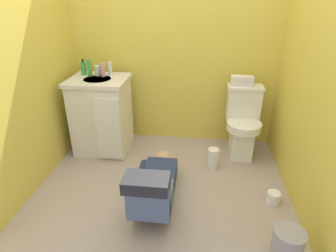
# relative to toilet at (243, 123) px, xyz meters

# --- Properties ---
(ground_plane) EXTENTS (2.76, 2.99, 0.04)m
(ground_plane) POSITION_rel_toilet_xyz_m (-0.77, -0.69, -0.39)
(ground_plane) COLOR #A59287
(wall_back) EXTENTS (2.42, 0.08, 2.40)m
(wall_back) POSITION_rel_toilet_xyz_m (-0.77, 0.34, 0.83)
(wall_back) COLOR gold
(wall_back) RESTS_ON ground_plane
(wall_left) EXTENTS (0.08, 1.99, 2.40)m
(wall_left) POSITION_rel_toilet_xyz_m (-1.94, -0.69, 0.83)
(wall_left) COLOR gold
(wall_left) RESTS_ON ground_plane
(wall_right) EXTENTS (0.08, 1.99, 2.40)m
(wall_right) POSITION_rel_toilet_xyz_m (0.40, -0.69, 0.83)
(wall_right) COLOR gold
(wall_right) RESTS_ON ground_plane
(toilet) EXTENTS (0.36, 0.46, 0.75)m
(toilet) POSITION_rel_toilet_xyz_m (0.00, 0.00, 0.00)
(toilet) COLOR white
(toilet) RESTS_ON ground_plane
(vanity_cabinet) EXTENTS (0.60, 0.53, 0.82)m
(vanity_cabinet) POSITION_rel_toilet_xyz_m (-1.51, -0.06, 0.05)
(vanity_cabinet) COLOR silver
(vanity_cabinet) RESTS_ON ground_plane
(faucet) EXTENTS (0.02, 0.02, 0.10)m
(faucet) POSITION_rel_toilet_xyz_m (-1.51, 0.09, 0.50)
(faucet) COLOR silver
(faucet) RESTS_ON vanity_cabinet
(person_plumber) EXTENTS (0.39, 1.06, 0.52)m
(person_plumber) POSITION_rel_toilet_xyz_m (-0.80, -0.90, -0.19)
(person_plumber) COLOR navy
(person_plumber) RESTS_ON ground_plane
(tissue_box) EXTENTS (0.22, 0.11, 0.10)m
(tissue_box) POSITION_rel_toilet_xyz_m (-0.05, 0.09, 0.43)
(tissue_box) COLOR silver
(tissue_box) RESTS_ON toilet
(soap_dispenser) EXTENTS (0.06, 0.06, 0.17)m
(soap_dispenser) POSITION_rel_toilet_xyz_m (-1.70, 0.07, 0.52)
(soap_dispenser) COLOR green
(soap_dispenser) RESTS_ON vanity_cabinet
(bottle_green) EXTENTS (0.05, 0.05, 0.18)m
(bottle_green) POSITION_rel_toilet_xyz_m (-1.62, 0.02, 0.54)
(bottle_green) COLOR #4D9D46
(bottle_green) RESTS_ON vanity_cabinet
(bottle_white) EXTENTS (0.06, 0.06, 0.11)m
(bottle_white) POSITION_rel_toilet_xyz_m (-1.54, 0.04, 0.51)
(bottle_white) COLOR silver
(bottle_white) RESTS_ON vanity_cabinet
(bottle_pink) EXTENTS (0.05, 0.05, 0.13)m
(bottle_pink) POSITION_rel_toilet_xyz_m (-1.48, 0.02, 0.52)
(bottle_pink) COLOR #D292A2
(bottle_pink) RESTS_ON vanity_cabinet
(bottle_clear) EXTENTS (0.04, 0.04, 0.15)m
(bottle_clear) POSITION_rel_toilet_xyz_m (-1.41, 0.06, 0.53)
(bottle_clear) COLOR silver
(bottle_clear) RESTS_ON vanity_cabinet
(trash_can) EXTENTS (0.20, 0.20, 0.28)m
(trash_can) POSITION_rel_toilet_xyz_m (0.14, -1.39, -0.23)
(trash_can) COLOR gray
(trash_can) RESTS_ON ground_plane
(paper_towel_roll) EXTENTS (0.11, 0.11, 0.21)m
(paper_towel_roll) POSITION_rel_toilet_xyz_m (-0.30, -0.32, -0.26)
(paper_towel_roll) COLOR white
(paper_towel_roll) RESTS_ON ground_plane
(toilet_paper_roll) EXTENTS (0.11, 0.11, 0.10)m
(toilet_paper_roll) POSITION_rel_toilet_xyz_m (0.20, -0.79, -0.32)
(toilet_paper_roll) COLOR white
(toilet_paper_roll) RESTS_ON ground_plane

